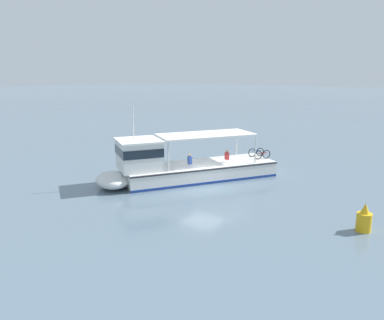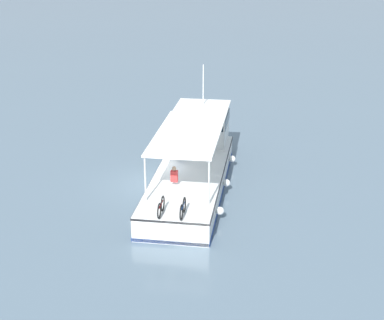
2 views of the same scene
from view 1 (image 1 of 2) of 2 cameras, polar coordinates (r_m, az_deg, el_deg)
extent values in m
plane|color=slate|center=(24.77, 1.66, -4.05)|extent=(400.00, 400.00, 0.00)
cube|color=white|center=(26.46, 1.21, -1.68)|extent=(10.86, 8.41, 1.10)
ellipsoid|color=white|center=(24.77, -12.12, -3.02)|extent=(3.42, 3.66, 1.01)
cube|color=navy|center=(26.58, 1.20, -2.62)|extent=(10.89, 8.45, 0.16)
cube|color=#2D2D33|center=(26.34, 1.21, -0.69)|extent=(10.90, 8.46, 0.10)
cube|color=white|center=(24.75, -8.19, 0.71)|extent=(3.64, 3.68, 1.90)
cube|color=#19232D|center=(24.68, -8.21, 1.47)|extent=(3.71, 3.76, 0.56)
cube|color=white|center=(24.55, -8.26, 3.01)|extent=(3.86, 3.90, 0.12)
cube|color=white|center=(26.09, 2.14, 3.94)|extent=(7.25, 6.03, 0.10)
cylinder|color=silver|center=(23.89, -3.68, 0.49)|extent=(0.08, 0.08, 2.00)
cylinder|color=silver|center=(26.43, -5.54, 1.69)|extent=(0.08, 0.08, 2.00)
cylinder|color=silver|center=(26.60, 9.74, 1.64)|extent=(0.08, 0.08, 2.00)
cylinder|color=silver|center=(28.90, 6.92, 2.65)|extent=(0.08, 0.08, 2.00)
cylinder|color=silver|center=(24.31, -9.04, 5.65)|extent=(0.06, 0.06, 2.20)
sphere|color=white|center=(27.03, -6.94, -1.58)|extent=(0.36, 0.36, 0.36)
sphere|color=white|center=(28.03, -0.41, -0.94)|extent=(0.36, 0.36, 0.36)
sphere|color=white|center=(29.28, 5.24, -0.38)|extent=(0.36, 0.36, 0.36)
torus|color=black|center=(27.93, 10.20, 0.77)|extent=(0.59, 0.40, 0.66)
torus|color=black|center=(28.31, 11.40, 0.88)|extent=(0.59, 0.40, 0.66)
cylinder|color=maroon|center=(28.09, 10.81, 1.06)|extent=(0.63, 0.42, 0.06)
torus|color=black|center=(28.68, 9.25, 1.13)|extent=(0.59, 0.40, 0.66)
torus|color=black|center=(29.04, 10.43, 1.23)|extent=(0.59, 0.40, 0.66)
cylinder|color=#1E478C|center=(28.84, 9.85, 1.41)|extent=(0.63, 0.42, 0.06)
cube|color=red|center=(26.64, 5.40, 0.60)|extent=(0.36, 0.39, 0.52)
sphere|color=tan|center=(26.56, 5.41, 1.38)|extent=(0.20, 0.20, 0.20)
cube|color=#2D4CA5|center=(25.25, -0.34, -0.04)|extent=(0.36, 0.39, 0.52)
sphere|color=tan|center=(25.17, -0.34, 0.78)|extent=(0.20, 0.20, 0.20)
cylinder|color=gold|center=(19.61, 24.95, -8.68)|extent=(0.70, 0.70, 0.90)
cone|color=gold|center=(19.37, 25.15, -6.75)|extent=(0.42, 0.42, 0.50)
camera|label=2|loc=(45.03, 31.69, 16.73)|focal=53.47mm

